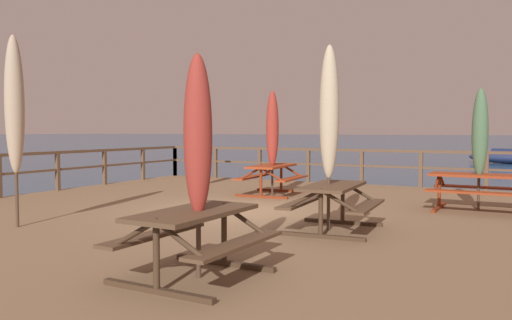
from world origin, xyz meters
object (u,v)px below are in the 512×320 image
(picnic_table_mid_right, at_px, (333,197))
(patio_umbrella_tall_front, at_px, (14,106))
(picnic_table_back_right, at_px, (193,230))
(patio_umbrella_short_mid, at_px, (329,113))
(sailboat_distant, at_px, (510,157))
(picnic_table_front_right, at_px, (482,184))
(patio_umbrella_short_front, at_px, (272,129))
(patio_umbrella_tall_mid_right, at_px, (198,136))
(patio_umbrella_tall_back_right, at_px, (480,133))
(patio_umbrella_short_back, at_px, (191,127))
(picnic_table_back_left, at_px, (272,173))

(picnic_table_mid_right, xyz_separation_m, patio_umbrella_tall_front, (-4.91, -2.18, 1.53))
(picnic_table_mid_right, distance_m, picnic_table_back_right, 3.41)
(patio_umbrella_short_mid, bearing_deg, sailboat_distant, 87.12)
(picnic_table_front_right, relative_size, patio_umbrella_short_front, 0.76)
(picnic_table_mid_right, bearing_deg, patio_umbrella_tall_front, -156.07)
(patio_umbrella_tall_mid_right, relative_size, patio_umbrella_tall_back_right, 0.99)
(picnic_table_mid_right, relative_size, patio_umbrella_short_back, 0.65)
(patio_umbrella_short_mid, relative_size, patio_umbrella_tall_back_right, 1.21)
(patio_umbrella_short_mid, distance_m, patio_umbrella_tall_back_right, 3.98)
(picnic_table_front_right, xyz_separation_m, patio_umbrella_short_front, (-4.97, 0.47, 1.13))
(picnic_table_back_left, xyz_separation_m, sailboat_distant, (4.71, 31.62, -0.88))
(picnic_table_back_left, xyz_separation_m, picnic_table_front_right, (5.03, -0.55, 0.01))
(patio_umbrella_short_front, relative_size, patio_umbrella_short_back, 0.97)
(picnic_table_front_right, relative_size, sailboat_distant, 0.26)
(patio_umbrella_short_front, xyz_separation_m, patio_umbrella_short_back, (-2.81, 0.45, 0.05))
(patio_umbrella_tall_back_right, bearing_deg, picnic_table_back_left, 174.24)
(patio_umbrella_short_front, distance_m, patio_umbrella_tall_back_right, 4.93)
(picnic_table_back_left, height_order, patio_umbrella_tall_back_right, patio_umbrella_tall_back_right)
(patio_umbrella_short_mid, relative_size, sailboat_distant, 0.40)
(sailboat_distant, bearing_deg, picnic_table_front_right, -89.44)
(sailboat_distant, bearing_deg, patio_umbrella_short_back, -103.42)
(picnic_table_back_right, xyz_separation_m, patio_umbrella_short_front, (-2.48, 7.21, 1.15))
(picnic_table_mid_right, height_order, patio_umbrella_short_front, patio_umbrella_short_front)
(patio_umbrella_tall_mid_right, bearing_deg, picnic_table_back_right, -137.12)
(picnic_table_mid_right, xyz_separation_m, patio_umbrella_short_front, (-2.94, 3.83, 1.14))
(patio_umbrella_short_front, xyz_separation_m, patio_umbrella_tall_mid_right, (2.52, -7.17, -0.10))
(picnic_table_back_left, relative_size, sailboat_distant, 0.24)
(patio_umbrella_tall_mid_right, height_order, patio_umbrella_tall_front, patio_umbrella_tall_front)
(patio_umbrella_short_mid, bearing_deg, picnic_table_mid_right, -12.06)
(patio_umbrella_short_mid, xyz_separation_m, patio_umbrella_tall_front, (-4.84, -2.20, 0.13))
(patio_umbrella_short_mid, bearing_deg, picnic_table_back_right, -96.46)
(patio_umbrella_tall_mid_right, bearing_deg, patio_umbrella_short_back, 124.98)
(picnic_table_front_right, bearing_deg, picnic_table_back_left, 173.73)
(patio_umbrella_tall_front, bearing_deg, patio_umbrella_tall_mid_right, -14.46)
(picnic_table_back_right, xyz_separation_m, patio_umbrella_tall_mid_right, (0.04, 0.04, 1.04))
(patio_umbrella_tall_back_right, bearing_deg, patio_umbrella_tall_front, -140.91)
(patio_umbrella_short_mid, xyz_separation_m, patio_umbrella_tall_mid_right, (-0.34, -3.35, -0.35))
(picnic_table_back_right, xyz_separation_m, patio_umbrella_tall_front, (-4.45, 1.20, 1.53))
(picnic_table_mid_right, bearing_deg, patio_umbrella_short_front, 127.50)
(picnic_table_back_left, xyz_separation_m, patio_umbrella_short_front, (0.06, -0.08, 1.14))
(patio_umbrella_short_front, bearing_deg, patio_umbrella_short_mid, -53.11)
(picnic_table_back_left, relative_size, patio_umbrella_short_front, 0.70)
(patio_umbrella_tall_mid_right, bearing_deg, picnic_table_back_left, 109.61)
(picnic_table_front_right, relative_size, patio_umbrella_tall_front, 0.62)
(patio_umbrella_tall_back_right, bearing_deg, patio_umbrella_short_mid, -121.07)
(picnic_table_front_right, relative_size, patio_umbrella_tall_back_right, 0.81)
(picnic_table_back_right, bearing_deg, patio_umbrella_tall_back_right, 70.31)
(picnic_table_back_right, bearing_deg, patio_umbrella_short_mid, 83.54)
(picnic_table_back_left, height_order, patio_umbrella_short_front, patio_umbrella_short_front)
(patio_umbrella_tall_mid_right, bearing_deg, patio_umbrella_tall_front, 165.54)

